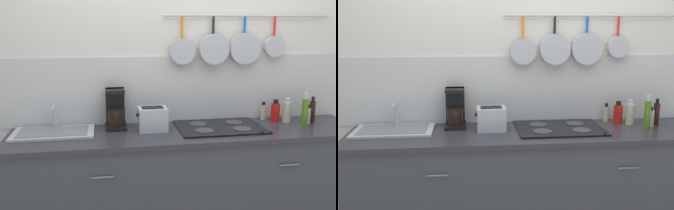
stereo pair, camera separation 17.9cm
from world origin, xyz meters
The scene contains 13 objects.
wall_back centered at (0.00, 0.32, 1.28)m, with size 7.20×0.14×2.60m.
cabinet_base centered at (0.00, 0.00, 0.43)m, with size 2.52×0.55×0.87m.
countertop centered at (0.00, 0.00, 0.88)m, with size 2.56×0.57×0.03m.
sink_basin centered at (-0.96, 0.11, 0.92)m, with size 0.56×0.33×0.19m.
coffee_maker centered at (-0.52, 0.19, 1.02)m, with size 0.15×0.20×0.29m.
toaster centered at (-0.27, 0.07, 0.99)m, with size 0.22×0.16×0.17m.
cooktop centered at (0.23, 0.05, 0.91)m, with size 0.63×0.44×0.01m.
bottle_olive_oil centered at (0.65, 0.23, 0.97)m, with size 0.04×0.04×0.14m.
bottle_sesame_oil centered at (0.72, 0.16, 0.98)m, with size 0.07×0.07×0.17m.
bottle_dish_soap centered at (0.80, 0.12, 0.99)m, with size 0.07×0.07×0.19m.
bottle_cooking_wine centered at (0.86, -0.02, 1.02)m, with size 0.05×0.05×0.26m.
bottle_vinegar centered at (0.93, 0.05, 0.97)m, with size 0.05×0.05×0.15m.
bottle_hot_sauce centered at (0.99, 0.09, 0.99)m, with size 0.04×0.04×0.20m.
Camera 2 is at (-0.42, -2.53, 1.66)m, focal length 40.00 mm.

